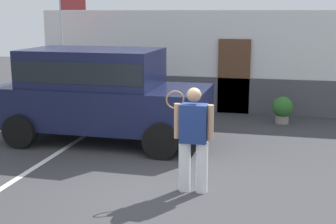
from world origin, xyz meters
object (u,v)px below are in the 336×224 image
Objects in this scene: tennis_player_man at (193,138)px; flag_pole at (67,30)px; parked_suv at (99,90)px; potted_plant_by_porch at (282,109)px.

tennis_player_man is 7.18m from flag_pole.
parked_suv is 1.36× the size of flag_pole.
potted_plant_by_porch is at bearing -106.40° from tennis_player_man.
potted_plant_by_porch is (1.41, 5.14, -0.50)m from tennis_player_man.
tennis_player_man is 2.42× the size of potted_plant_by_porch.
flag_pole is (-6.03, 0.16, 1.93)m from potted_plant_by_porch.
parked_suv is 6.58× the size of potted_plant_by_porch.
parked_suv reaches higher than tennis_player_man.
parked_suv is 2.72× the size of tennis_player_man.
tennis_player_man is at bearing -43.68° from parked_suv.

